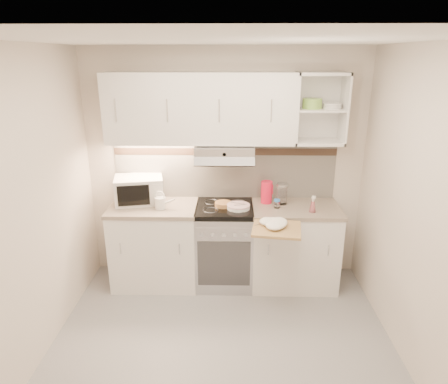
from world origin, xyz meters
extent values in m
plane|color=gray|center=(0.00, 0.00, 0.00)|extent=(3.00, 3.00, 0.00)
cube|color=beige|center=(0.00, 1.40, 1.25)|extent=(3.00, 0.04, 2.50)
cube|color=beige|center=(0.00, -1.40, 1.25)|extent=(3.00, 0.04, 2.50)
cube|color=beige|center=(-1.50, 0.00, 1.25)|extent=(0.04, 2.80, 2.50)
cube|color=beige|center=(1.50, 0.00, 1.25)|extent=(0.04, 2.80, 2.50)
cube|color=white|center=(0.00, 0.00, 2.50)|extent=(3.00, 2.80, 0.04)
cube|color=silver|center=(0.00, 1.39, 1.22)|extent=(2.40, 0.02, 0.64)
cube|color=#36271D|center=(0.00, 1.38, 1.42)|extent=(2.40, 0.01, 0.08)
cube|color=white|center=(-0.25, 1.23, 1.90)|extent=(1.90, 0.34, 0.70)
cube|color=white|center=(0.95, 1.23, 1.90)|extent=(0.50, 0.34, 0.70)
cylinder|color=#80B746|center=(0.87, 1.23, 1.95)|extent=(0.19, 0.19, 0.10)
cylinder|color=white|center=(1.07, 1.23, 1.93)|extent=(0.18, 0.18, 0.06)
cube|color=#B7B7BC|center=(0.00, 1.20, 1.48)|extent=(0.60, 0.40, 0.12)
cube|color=white|center=(-0.75, 1.10, 0.43)|extent=(0.90, 0.60, 0.86)
cube|color=gray|center=(-0.75, 1.10, 0.88)|extent=(0.92, 0.62, 0.04)
cube|color=white|center=(0.75, 1.10, 0.43)|extent=(0.90, 0.60, 0.86)
cube|color=gray|center=(0.75, 1.10, 0.88)|extent=(0.92, 0.62, 0.04)
cube|color=#B7B7BC|center=(0.00, 1.10, 0.42)|extent=(0.60, 0.58, 0.85)
cube|color=black|center=(0.00, 1.10, 0.88)|extent=(0.60, 0.60, 0.05)
cube|color=silver|center=(-0.92, 1.21, 1.04)|extent=(0.56, 0.46, 0.28)
cube|color=black|center=(-0.92, 1.03, 1.04)|extent=(0.32, 0.08, 0.22)
cylinder|color=silver|center=(-0.66, 1.02, 0.96)|extent=(0.11, 0.11, 0.12)
cone|color=silver|center=(-0.57, 1.01, 0.98)|extent=(0.16, 0.05, 0.10)
torus|color=silver|center=(-0.66, 1.02, 1.04)|extent=(0.10, 0.02, 0.10)
cylinder|color=white|center=(0.15, 1.03, 0.91)|extent=(0.24, 0.24, 0.01)
cylinder|color=white|center=(0.15, 1.03, 0.92)|extent=(0.24, 0.24, 0.01)
cylinder|color=white|center=(0.15, 1.03, 0.94)|extent=(0.24, 0.24, 0.01)
cube|color=silver|center=(0.15, 1.03, 0.95)|extent=(0.15, 0.05, 0.01)
cylinder|color=#B1684A|center=(-0.01, 1.10, 0.92)|extent=(0.18, 0.18, 0.04)
cylinder|color=red|center=(0.45, 1.22, 1.02)|extent=(0.12, 0.12, 0.24)
cube|color=red|center=(0.51, 1.23, 1.05)|extent=(0.02, 0.03, 0.10)
cylinder|color=white|center=(0.61, 1.18, 1.00)|extent=(0.11, 0.11, 0.20)
cylinder|color=#B7B7BC|center=(0.61, 1.18, 1.11)|extent=(0.12, 0.12, 0.02)
cylinder|color=white|center=(0.55, 1.06, 0.94)|extent=(0.06, 0.06, 0.07)
cylinder|color=blue|center=(0.55, 1.06, 0.98)|extent=(0.06, 0.06, 0.02)
cone|color=pink|center=(0.89, 0.96, 0.96)|extent=(0.07, 0.07, 0.11)
cube|color=tan|center=(0.50, 0.59, 0.87)|extent=(0.50, 0.46, 0.02)
camera|label=1|loc=(0.07, -2.82, 2.40)|focal=32.00mm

